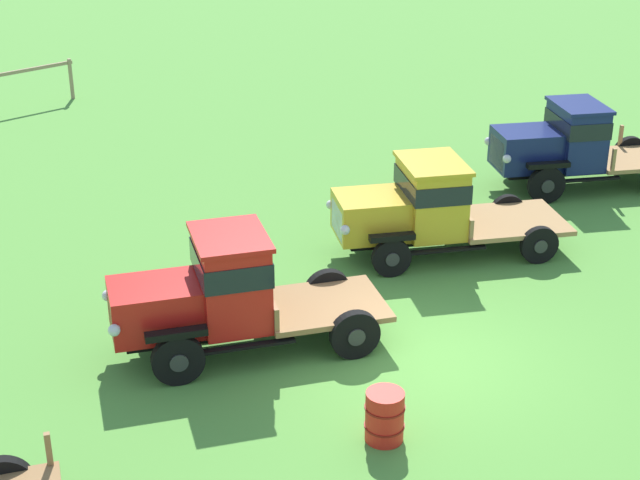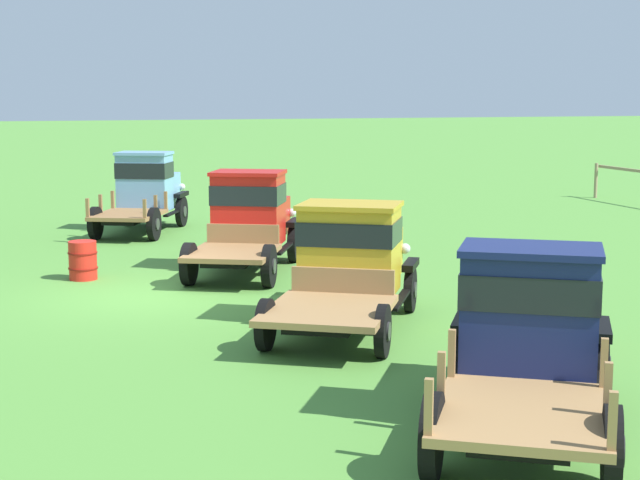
# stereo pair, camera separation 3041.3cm
# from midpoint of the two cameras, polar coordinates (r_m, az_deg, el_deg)

# --- Properties ---
(ground_plane) EXTENTS (240.00, 240.00, 0.00)m
(ground_plane) POSITION_cam_midpoint_polar(r_m,az_deg,el_deg) (9.49, -57.64, -31.07)
(ground_plane) COLOR #518E38
(vintage_truck_second_in_line) EXTENTS (4.93, 3.43, 2.16)m
(vintage_truck_second_in_line) POSITION_cam_midpoint_polar(r_m,az_deg,el_deg) (11.67, -67.80, -18.76)
(vintage_truck_second_in_line) COLOR black
(vintage_truck_second_in_line) RESTS_ON ground
(vintage_truck_midrow_center) EXTENTS (5.04, 3.88, 2.03)m
(vintage_truck_midrow_center) POSITION_cam_midpoint_polar(r_m,az_deg,el_deg) (10.35, -39.70, -12.18)
(vintage_truck_midrow_center) COLOR black
(vintage_truck_midrow_center) RESTS_ON ground
(vintage_truck_far_side) EXTENTS (4.83, 3.80, 2.10)m
(vintage_truck_far_side) POSITION_cam_midpoint_polar(r_m,az_deg,el_deg) (11.56, -13.27, -2.87)
(vintage_truck_far_side) COLOR black
(vintage_truck_far_side) RESTS_ON ground
(oil_drum_beside_row) EXTENTS (0.60, 0.60, 0.80)m
(oil_drum_beside_row) POSITION_cam_midpoint_polar(r_m,az_deg,el_deg) (9.64, -74.32, -34.48)
(oil_drum_beside_row) COLOR red
(oil_drum_beside_row) RESTS_ON ground
(oil_drum_near_fence) EXTENTS (0.62, 0.62, 0.84)m
(oil_drum_near_fence) POSITION_cam_midpoint_polar(r_m,az_deg,el_deg) (12.84, -28.36, -5.94)
(oil_drum_near_fence) COLOR red
(oil_drum_near_fence) RESTS_ON ground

